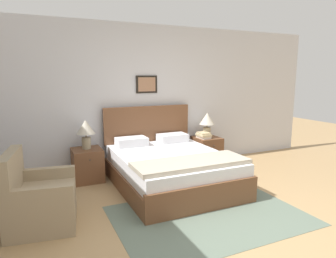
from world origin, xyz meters
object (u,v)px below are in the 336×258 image
at_px(bed, 170,167).
at_px(table_lamp_by_door, 207,121).
at_px(nightstand_near_window, 88,165).
at_px(table_lamp_near_window, 86,130).
at_px(nightstand_by_door, 207,151).
at_px(armchair, 39,201).

xyz_separation_m(bed, table_lamp_by_door, (1.15, 0.79, 0.56)).
height_order(nightstand_near_window, table_lamp_near_window, table_lamp_near_window).
relative_size(nightstand_by_door, table_lamp_by_door, 1.12).
bearing_deg(nightstand_near_window, bed, -33.97).
relative_size(nightstand_near_window, table_lamp_by_door, 1.12).
relative_size(bed, nightstand_near_window, 3.87).
height_order(bed, nightstand_near_window, bed).
relative_size(nightstand_near_window, table_lamp_near_window, 1.12).
distance_m(nightstand_by_door, table_lamp_near_window, 2.34).
distance_m(bed, table_lamp_by_door, 1.50).
height_order(table_lamp_near_window, table_lamp_by_door, same).
bearing_deg(nightstand_near_window, table_lamp_by_door, 0.62).
distance_m(armchair, nightstand_by_door, 3.29).
bearing_deg(table_lamp_near_window, nightstand_by_door, -0.62).
bearing_deg(nightstand_by_door, bed, -146.03).
relative_size(armchair, nightstand_by_door, 1.67).
distance_m(nightstand_near_window, nightstand_by_door, 2.27).
height_order(nightstand_near_window, table_lamp_by_door, table_lamp_by_door).
relative_size(nightstand_near_window, nightstand_by_door, 1.00).
relative_size(bed, armchair, 2.32).
bearing_deg(bed, armchair, -164.78).
distance_m(armchair, table_lamp_near_window, 1.61).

